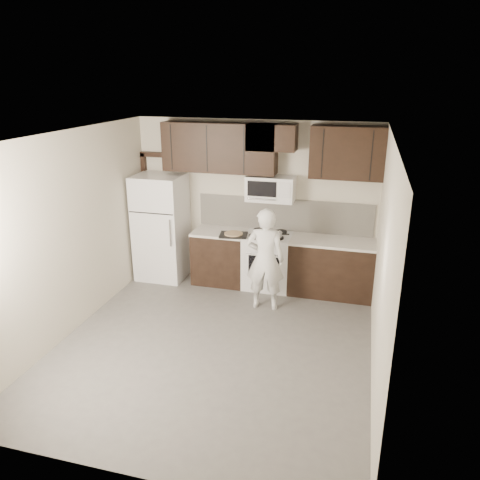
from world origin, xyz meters
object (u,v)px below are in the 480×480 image
at_px(microwave, 271,188).
at_px(person, 265,259).
at_px(refrigerator, 161,227).
at_px(stove, 268,261).

relative_size(microwave, person, 0.48).
bearing_deg(refrigerator, microwave, 5.15).
bearing_deg(person, microwave, -87.04).
xyz_separation_m(stove, refrigerator, (-1.85, -0.05, 0.44)).
distance_m(stove, refrigerator, 1.90).
bearing_deg(person, stove, -85.90).
relative_size(stove, person, 0.60).
bearing_deg(stove, microwave, 90.10).
distance_m(stove, microwave, 1.20).
xyz_separation_m(microwave, person, (0.11, -0.87, -0.87)).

